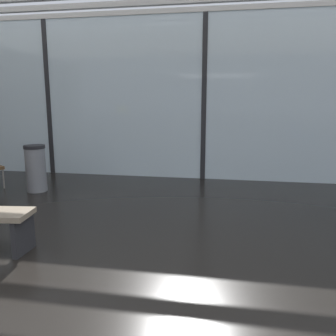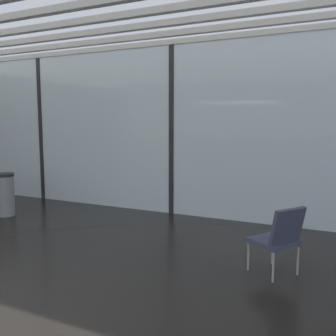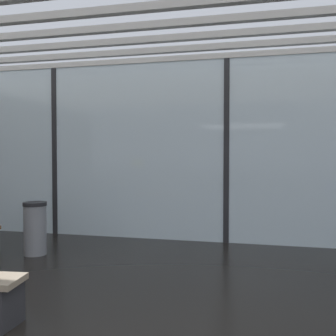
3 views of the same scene
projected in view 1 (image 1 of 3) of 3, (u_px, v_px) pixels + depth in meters
ground_plane at (143, 333)px, 2.51m from camera, size 60.00×60.00×0.00m
glass_curtain_wall at (204, 99)px, 7.21m from camera, size 14.00×0.08×3.39m
window_mullion_0 at (49, 99)px, 7.83m from camera, size 0.10×0.12×3.39m
window_mullion_1 at (204, 99)px, 7.21m from camera, size 0.10×0.12×3.39m
parked_airplane at (244, 91)px, 12.22m from camera, size 13.65×3.99×3.99m
trash_bin at (36, 168)px, 6.37m from camera, size 0.38×0.38×0.86m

